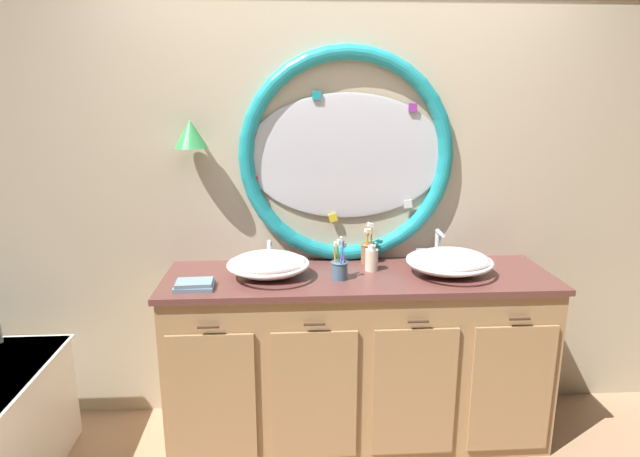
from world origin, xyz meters
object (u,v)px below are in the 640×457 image
at_px(sink_basin_left, 268,265).
at_px(toothbrush_holder_left, 340,268).
at_px(toothbrush_holder_right, 368,252).
at_px(soap_dispenser, 372,259).
at_px(folded_hand_towel, 194,285).
at_px(sink_basin_right, 449,262).

relative_size(sink_basin_left, toothbrush_holder_left, 1.85).
bearing_deg(sink_basin_left, toothbrush_holder_right, 22.78).
height_order(soap_dispenser, folded_hand_towel, soap_dispenser).
height_order(toothbrush_holder_right, folded_hand_towel, toothbrush_holder_right).
height_order(sink_basin_right, toothbrush_holder_left, toothbrush_holder_left).
relative_size(soap_dispenser, folded_hand_towel, 0.78).
xyz_separation_m(toothbrush_holder_left, toothbrush_holder_right, (0.18, 0.26, 0.01)).
bearing_deg(soap_dispenser, sink_basin_right, -12.83).
distance_m(toothbrush_holder_left, soap_dispenser, 0.22).
bearing_deg(toothbrush_holder_right, sink_basin_left, -157.22).
bearing_deg(soap_dispenser, toothbrush_holder_left, -145.87).
xyz_separation_m(sink_basin_right, folded_hand_towel, (-1.26, -0.13, -0.05)).
distance_m(sink_basin_left, sink_basin_right, 0.92).
relative_size(toothbrush_holder_left, folded_hand_towel, 1.21).
xyz_separation_m(toothbrush_holder_right, folded_hand_towel, (-0.88, -0.35, -0.04)).
xyz_separation_m(toothbrush_holder_right, soap_dispenser, (-0.00, -0.14, 0.00)).
bearing_deg(sink_basin_right, toothbrush_holder_left, -176.59).
bearing_deg(toothbrush_holder_right, toothbrush_holder_left, -125.19).
bearing_deg(toothbrush_holder_left, folded_hand_towel, -172.46).
xyz_separation_m(sink_basin_left, folded_hand_towel, (-0.35, -0.13, -0.05)).
xyz_separation_m(soap_dispenser, folded_hand_towel, (-0.88, -0.21, -0.04)).
xyz_separation_m(sink_basin_right, soap_dispenser, (-0.38, 0.09, -0.01)).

